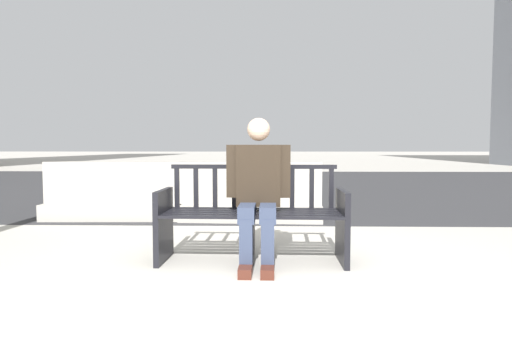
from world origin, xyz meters
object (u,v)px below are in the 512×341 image
object	(u,v)px
seated_person	(258,187)
jersey_barrier_left	(117,195)
street_bench	(252,218)
jersey_barrier_centre	(251,196)

from	to	relation	value
seated_person	jersey_barrier_left	size ratio (longest dim) A/B	0.65
street_bench	jersey_barrier_centre	xyz separation A→B (m)	(-0.08, 2.09, -0.06)
street_bench	jersey_barrier_centre	distance (m)	2.09
jersey_barrier_centre	jersey_barrier_left	distance (m)	1.99
seated_person	jersey_barrier_left	bearing A→B (deg)	133.83
seated_person	jersey_barrier_centre	distance (m)	2.18
street_bench	jersey_barrier_centre	bearing A→B (deg)	92.32
jersey_barrier_centre	jersey_barrier_left	xyz separation A→B (m)	(-1.99, 0.08, 0.00)
street_bench	jersey_barrier_left	world-z (taller)	street_bench
street_bench	jersey_barrier_left	xyz separation A→B (m)	(-2.08, 2.16, -0.06)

